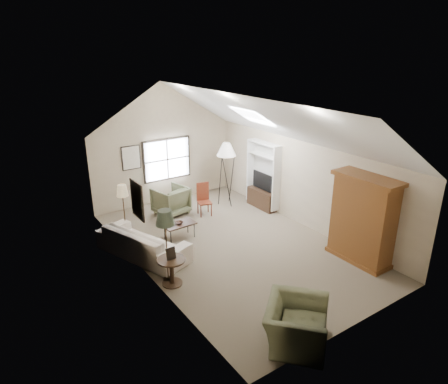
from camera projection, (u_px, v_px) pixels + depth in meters
room_shell at (233, 127)px, 9.66m from camera, size 5.01×8.01×4.00m
window at (167, 159)px, 13.40m from camera, size 1.72×0.08×1.42m
skylight at (253, 116)px, 11.04m from camera, size 0.80×1.20×0.52m
wall_art at (134, 178)px, 10.69m from camera, size 1.97×3.71×0.88m
armoire at (363, 219)px, 9.68m from camera, size 0.60×1.50×2.20m
tv_alcove at (263, 174)px, 12.85m from camera, size 0.32×1.30×2.10m
media_console at (262, 199)px, 13.14m from camera, size 0.34×1.18×0.60m
tv_panel at (262, 181)px, 12.92m from camera, size 0.05×0.90×0.55m
sofa at (143, 242)px, 10.15m from camera, size 1.81×2.72×0.74m
armchair_near at (296, 324)px, 7.14m from camera, size 1.61×1.59×0.79m
armchair_far at (171, 200)px, 12.63m from camera, size 1.13×1.15×0.88m
coffee_table at (180, 231)px, 11.06m from camera, size 0.90×0.52×0.45m
bowl at (179, 223)px, 10.97m from camera, size 0.22×0.22×0.05m
side_table at (172, 272)px, 8.93m from camera, size 0.82×0.82×0.64m
side_chair at (204, 200)px, 12.49m from camera, size 0.49×0.49×1.03m
tripod_lamp at (226, 174)px, 13.12m from camera, size 0.82×0.82×2.17m
dark_lamp at (167, 246)px, 8.88m from camera, size 0.54×0.54×1.77m
tan_lamp at (124, 211)px, 10.93m from camera, size 0.41×0.41×1.59m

